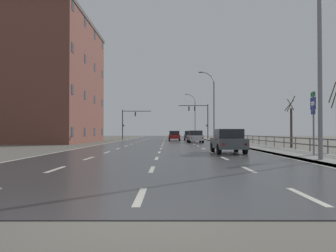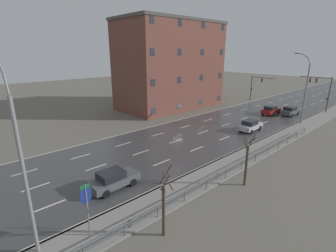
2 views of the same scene
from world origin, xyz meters
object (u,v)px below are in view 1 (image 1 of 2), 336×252
Objects in this scene: street_lamp_distant at (193,116)px; brick_building at (49,81)px; highway_sign at (311,115)px; car_far_left at (188,136)px; traffic_signal_left at (126,120)px; car_distant at (194,137)px; car_near_right at (226,141)px; car_far_right at (173,136)px; street_lamp_foreground at (314,50)px; street_lamp_midground at (211,107)px; traffic_signal_right at (199,115)px.

brick_building is at bearing -117.42° from street_lamp_distant.
highway_sign is 0.17× the size of brick_building.
car_far_left is at bearing 96.12° from highway_sign.
highway_sign is at bearing -72.08° from traffic_signal_left.
car_far_left is 13.39m from car_distant.
car_far_right is at bearing 93.36° from car_near_right.
street_lamp_foreground is 2.56× the size of car_far_left.
car_far_left and car_near_right have the same top height.
car_near_right is at bearing -95.45° from street_lamp_midground.
street_lamp_distant is 46.99m from car_distant.
highway_sign reaches higher than car_far_left.
car_far_left is (-2.46, -6.51, -3.66)m from traffic_signal_right.
street_lamp_midground is 2.56× the size of car_near_right.
traffic_signal_left is (-14.27, 49.84, -1.50)m from street_lamp_foreground.
car_far_right is at bearing 98.23° from street_lamp_foreground.
car_near_right is (-2.93, 6.68, -4.39)m from street_lamp_foreground.
traffic_signal_right is at bearing 90.95° from street_lamp_foreground.
car_near_right is (0.34, -35.63, 0.00)m from car_far_left.
street_lamp_foreground is 1.64× the size of traffic_signal_right.
street_lamp_midground is at bearing 15.10° from brick_building.
highway_sign is at bearing -87.78° from traffic_signal_right.
car_far_left is at bearing 88.99° from car_near_right.
street_lamp_foreground is 1.93× the size of traffic_signal_left.
street_lamp_midground is at bearing 89.95° from street_lamp_foreground.
traffic_signal_left is at bearing 131.99° from car_far_right.
highway_sign is 38.19m from car_far_right.
car_distant is (-4.34, 26.21, -1.48)m from highway_sign.
car_far_right is 0.99× the size of car_distant.
car_far_right is 0.99× the size of car_near_right.
traffic_signal_left is at bearing 103.15° from car_near_right.
car_far_left is at bearing 126.13° from street_lamp_midground.
car_far_left is (-4.25, 39.60, -1.48)m from highway_sign.
car_far_right is (-5.82, 40.26, -4.39)m from street_lamp_foreground.
car_far_right is at bearing -139.07° from car_far_left.
traffic_signal_right is (-0.83, -26.74, -1.02)m from street_lamp_distant.
car_far_right is (-5.86, 2.48, -4.40)m from street_lamp_midground.
traffic_signal_right is 1.58× the size of car_far_right.
street_lamp_distant reaches higher than car_far_right.
street_lamp_distant is at bearing 81.20° from car_far_right.
brick_building is at bearing -149.09° from car_far_left.
street_lamp_distant is at bearing 88.22° from traffic_signal_right.
street_lamp_foreground is 0.95× the size of street_lamp_distant.
street_lamp_distant is 49.56m from brick_building.
brick_building is (-22.79, -43.93, 2.74)m from street_lamp_distant.
traffic_signal_right is 1.17× the size of traffic_signal_left.
car_distant is at bearing -94.15° from street_lamp_distant.
car_distant is at bearing -110.99° from street_lamp_midground.
car_far_right and car_distant have the same top height.
traffic_signal_left is at bearing 105.97° from street_lamp_foreground.
street_lamp_distant is at bearing 90.02° from street_lamp_midground.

